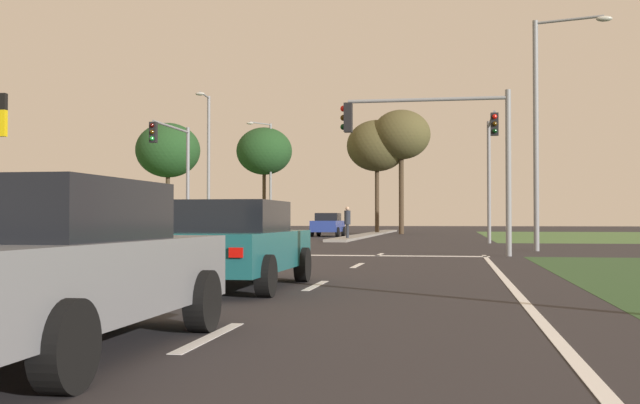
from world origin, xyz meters
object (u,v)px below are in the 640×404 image
Objects in this scene: car_navy_third at (17,227)px; treeline_second at (264,151)px; car_blue_second at (328,225)px; street_lamp_second at (543,120)px; pedestrian_at_median at (347,219)px; car_teal_near at (231,243)px; treeline_third at (377,146)px; traffic_signal_near_right at (442,141)px; street_lamp_fourth at (268,171)px; treeline_fourth at (401,135)px; traffic_signal_far_left at (176,160)px; treeline_near at (168,151)px; street_lamp_third at (208,158)px; traffic_signal_far_right at (491,155)px; car_grey_fourth at (46,265)px.

treeline_second is (3.72, 30.87, 6.01)m from car_navy_third.
car_blue_second is 0.51× the size of street_lamp_second.
car_teal_near is at bearing 39.69° from pedestrian_at_median.
treeline_third is (-2.23, 48.82, 6.23)m from car_teal_near.
treeline_third reaches higher than traffic_signal_near_right.
treeline_fourth is at bearing -5.02° from street_lamp_fourth.
car_blue_second is at bearing -56.96° from treeline_second.
traffic_signal_far_left is 0.63× the size of treeline_near.
traffic_signal_far_left reaches higher than traffic_signal_near_right.
treeline_fourth is (4.35, 9.19, 6.94)m from car_blue_second.
treeline_near is at bearing 177.15° from treeline_second.
street_lamp_fourth reaches higher than car_teal_near.
traffic_signal_far_left is (-9.77, 23.74, 3.32)m from car_teal_near.
treeline_second is at bearing -2.85° from treeline_near.
car_teal_near is 0.83× the size of traffic_signal_near_right.
car_navy_third is 0.48× the size of street_lamp_third.
treeline_second reaches higher than traffic_signal_near_right.
traffic_signal_far_right is at bearing 79.58° from traffic_signal_near_right.
traffic_signal_far_left is 9.10m from street_lamp_third.
street_lamp_second reaches higher than car_teal_near.
car_teal_near is 1.05× the size of car_blue_second.
traffic_signal_near_right is at bearing -68.12° from treeline_second.
street_lamp_second reaches higher than car_blue_second.
treeline_third is at bearing -6.61° from treeline_second.
treeline_fourth is at bearing 90.31° from car_teal_near.
car_teal_near is at bearing -77.18° from street_lamp_fourth.
street_lamp_second is at bearing -23.39° from traffic_signal_far_left.
car_blue_second is 10.04m from pedestrian_at_median.
traffic_signal_far_left is at bearing -86.82° from street_lamp_fourth.
street_lamp_third is at bearing -118.67° from treeline_third.
treeline_fourth is at bearing -18.38° from treeline_third.
car_blue_second is 0.48× the size of treeline_third.
traffic_signal_near_right is (18.82, -6.72, 2.88)m from car_navy_third.
treeline_near is 20.18m from treeline_fourth.
treeline_fourth reaches higher than traffic_signal_near_right.
treeline_second is at bearing 124.66° from street_lamp_fourth.
car_blue_second reaches higher than car_grey_fourth.
treeline_second reaches higher than traffic_signal_far_right.
traffic_signal_near_right is 39.59m from street_lamp_fourth.
street_lamp_fourth is 1.00× the size of treeline_third.
treeline_near is at bearing 173.79° from treeline_fourth.
traffic_signal_near_right is 0.60× the size of treeline_third.
street_lamp_third is at bearing 106.04° from car_grey_fourth.
traffic_signal_far_left is 0.67× the size of treeline_second.
traffic_signal_near_right is at bearing -100.42° from traffic_signal_far_right.
car_navy_third is 33.57m from treeline_fourth.
treeline_fourth is at bearing -115.33° from car_blue_second.
traffic_signal_near_right is 44.92m from treeline_near.
street_lamp_second is 0.96× the size of treeline_second.
street_lamp_fourth reaches higher than traffic_signal_far_right.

